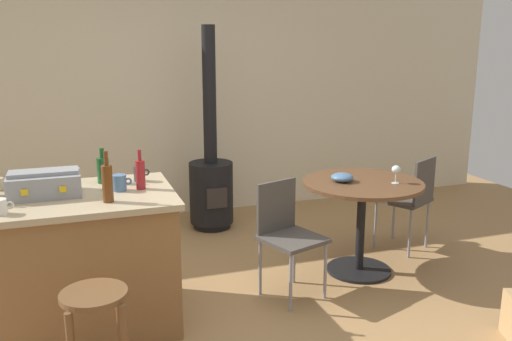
% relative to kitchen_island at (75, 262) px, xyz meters
% --- Properties ---
extents(ground_plane, '(8.80, 8.80, 0.00)m').
position_rel_kitchen_island_xyz_m(ground_plane, '(0.98, -0.32, -0.46)').
color(ground_plane, '#A37A4C').
extents(back_wall, '(8.00, 0.10, 2.70)m').
position_rel_kitchen_island_xyz_m(back_wall, '(0.98, 2.25, 0.89)').
color(back_wall, beige).
rests_on(back_wall, ground_plane).
extents(kitchen_island, '(1.31, 0.88, 0.91)m').
position_rel_kitchen_island_xyz_m(kitchen_island, '(0.00, 0.00, 0.00)').
color(kitchen_island, olive).
rests_on(kitchen_island, ground_plane).
extents(wooden_stool, '(0.34, 0.34, 0.64)m').
position_rel_kitchen_island_xyz_m(wooden_stool, '(0.09, -0.89, 0.01)').
color(wooden_stool, brown).
rests_on(wooden_stool, ground_plane).
extents(dining_table, '(0.96, 0.96, 0.77)m').
position_rel_kitchen_island_xyz_m(dining_table, '(2.21, 0.17, 0.13)').
color(dining_table, black).
rests_on(dining_table, ground_plane).
extents(folding_chair_near, '(0.51, 0.51, 0.85)m').
position_rel_kitchen_island_xyz_m(folding_chair_near, '(1.49, -0.00, 0.04)').
color(folding_chair_near, '#47423D').
rests_on(folding_chair_near, ground_plane).
extents(folding_chair_far, '(0.54, 0.54, 0.86)m').
position_rel_kitchen_island_xyz_m(folding_chair_far, '(2.87, 0.46, 0.05)').
color(folding_chair_far, '#47423D').
rests_on(folding_chair_far, ground_plane).
extents(wood_stove, '(0.44, 0.45, 2.01)m').
position_rel_kitchen_island_xyz_m(wood_stove, '(1.34, 1.64, 0.04)').
color(wood_stove, black).
rests_on(wood_stove, ground_plane).
extents(toolbox, '(0.44, 0.29, 0.17)m').
position_rel_kitchen_island_xyz_m(toolbox, '(-0.14, 0.04, 0.53)').
color(toolbox, gray).
rests_on(toolbox, kitchen_island).
extents(bottle_1, '(0.06, 0.06, 0.26)m').
position_rel_kitchen_island_xyz_m(bottle_1, '(0.45, 0.00, 0.55)').
color(bottle_1, maroon).
rests_on(bottle_1, kitchen_island).
extents(bottle_2, '(0.07, 0.07, 0.31)m').
position_rel_kitchen_island_xyz_m(bottle_2, '(0.23, -0.23, 0.57)').
color(bottle_2, '#603314').
rests_on(bottle_2, kitchen_island).
extents(bottle_4, '(0.08, 0.08, 0.24)m').
position_rel_kitchen_island_xyz_m(bottle_4, '(0.23, 0.25, 0.55)').
color(bottle_4, '#194C23').
rests_on(bottle_4, kitchen_island).
extents(cup_0, '(0.11, 0.07, 0.11)m').
position_rel_kitchen_island_xyz_m(cup_0, '(0.47, 0.22, 0.51)').
color(cup_0, '#383838').
rests_on(cup_0, kitchen_island).
extents(cup_1, '(0.13, 0.09, 0.11)m').
position_rel_kitchen_island_xyz_m(cup_1, '(0.32, 0.01, 0.50)').
color(cup_1, '#4C7099').
rests_on(cup_1, kitchen_island).
extents(wine_glass, '(0.07, 0.07, 0.14)m').
position_rel_kitchen_island_xyz_m(wine_glass, '(2.43, 0.04, 0.42)').
color(wine_glass, silver).
rests_on(wine_glass, dining_table).
extents(serving_bowl, '(0.18, 0.18, 0.07)m').
position_rel_kitchen_island_xyz_m(serving_bowl, '(2.06, 0.22, 0.35)').
color(serving_bowl, '#4C7099').
rests_on(serving_bowl, dining_table).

